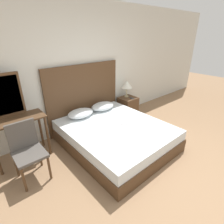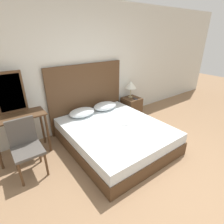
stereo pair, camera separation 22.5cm
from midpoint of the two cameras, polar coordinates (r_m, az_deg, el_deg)
The scene contains 13 objects.
ground_plane at distance 2.97m, azimuth 15.83°, elevation -20.81°, with size 16.00×16.00×0.00m, color #8C6B4C.
wall_back at distance 3.94m, azimuth -12.07°, elevation 13.51°, with size 10.00×0.06×2.70m.
bed at distance 3.49m, azimuth -0.75°, elevation -7.58°, with size 1.74×2.05×0.43m.
headboard at distance 4.04m, azimuth -10.47°, elevation 4.84°, with size 1.82×0.05×1.47m.
pillow_left at distance 3.77m, azimuth -11.92°, elevation -0.41°, with size 0.57×0.40×0.16m.
pillow_right at distance 4.06m, azimuth -4.64°, elevation 1.90°, with size 0.57×0.40×0.16m.
phone_on_bed at distance 3.42m, azimuth 2.23°, elevation -3.98°, with size 0.16×0.15×0.01m.
nightstand at distance 4.71m, azimuth 3.82°, elevation 1.80°, with size 0.43×0.41×0.51m.
table_lamp at distance 4.59m, azimuth 3.48°, elevation 8.92°, with size 0.28×0.28×0.43m.
phone_on_nightstand at distance 4.56m, azimuth 5.02°, elevation 4.48°, with size 0.10×0.16×0.01m.
vanity_desk at distance 3.35m, azimuth -30.14°, elevation -4.53°, with size 0.88×0.43×0.79m.
vanity_mirror at distance 3.34m, azimuth -32.72°, elevation 4.60°, with size 0.46×0.03×0.71m.
chair at distance 2.98m, azimuth -28.05°, elevation -10.33°, with size 0.42×0.45×0.89m.
Camera 1 is at (-1.96, -0.94, 2.06)m, focal length 28.00 mm.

